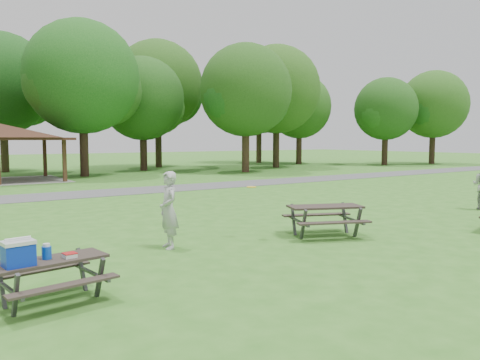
% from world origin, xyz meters
% --- Properties ---
extents(ground, '(160.00, 160.00, 0.00)m').
position_xyz_m(ground, '(0.00, 0.00, 0.00)').
color(ground, '#327020').
rests_on(ground, ground).
extents(asphalt_path, '(120.00, 3.20, 0.02)m').
position_xyz_m(asphalt_path, '(0.00, 14.00, 0.01)').
color(asphalt_path, '#4C4C4F').
rests_on(asphalt_path, ground).
extents(tree_row_e, '(8.40, 8.00, 11.02)m').
position_xyz_m(tree_row_e, '(2.10, 25.03, 6.78)').
color(tree_row_e, black).
rests_on(tree_row_e, ground).
extents(tree_row_f, '(7.35, 7.00, 9.55)m').
position_xyz_m(tree_row_f, '(8.09, 28.53, 5.84)').
color(tree_row_f, black).
rests_on(tree_row_f, ground).
extents(tree_row_g, '(7.77, 7.40, 10.25)m').
position_xyz_m(tree_row_g, '(14.09, 22.03, 6.33)').
color(tree_row_g, '#322116').
rests_on(tree_row_g, ground).
extents(tree_row_h, '(8.61, 8.20, 11.37)m').
position_xyz_m(tree_row_h, '(20.10, 25.53, 7.03)').
color(tree_row_h, black).
rests_on(tree_row_h, ground).
extents(tree_row_i, '(7.14, 6.80, 9.52)m').
position_xyz_m(tree_row_i, '(26.08, 29.03, 5.91)').
color(tree_row_i, '#311E15').
rests_on(tree_row_i, ground).
extents(tree_row_j, '(6.72, 6.40, 8.96)m').
position_xyz_m(tree_row_j, '(32.08, 22.53, 5.56)').
color(tree_row_j, black).
rests_on(tree_row_j, ground).
extents(tree_deep_b, '(8.40, 8.00, 11.13)m').
position_xyz_m(tree_deep_b, '(-1.90, 33.03, 6.89)').
color(tree_deep_b, '#322416').
rests_on(tree_deep_b, ground).
extents(tree_deep_c, '(8.82, 8.40, 11.90)m').
position_xyz_m(tree_deep_c, '(11.10, 32.03, 7.44)').
color(tree_deep_c, black).
rests_on(tree_deep_c, ground).
extents(tree_deep_d, '(8.40, 8.00, 11.27)m').
position_xyz_m(tree_deep_d, '(24.10, 33.53, 7.03)').
color(tree_deep_d, '#332316').
rests_on(tree_deep_d, ground).
extents(tree_flank_right, '(7.56, 7.20, 9.97)m').
position_xyz_m(tree_flank_right, '(38.09, 21.03, 6.15)').
color(tree_flank_right, black).
rests_on(tree_flank_right, ground).
extents(picnic_table_near, '(1.88, 1.59, 1.19)m').
position_xyz_m(picnic_table_near, '(-6.29, -0.97, 0.68)').
color(picnic_table_near, '#2A221E').
rests_on(picnic_table_near, ground).
extents(picnic_table_middle, '(2.46, 2.25, 0.87)m').
position_xyz_m(picnic_table_middle, '(1.32, 0.35, 0.64)').
color(picnic_table_middle, '#2B231F').
rests_on(picnic_table_middle, ground).
extents(frisbee_in_flight, '(0.30, 0.30, 0.02)m').
position_xyz_m(frisbee_in_flight, '(-0.52, 1.26, 1.39)').
color(frisbee_in_flight, yellow).
rests_on(frisbee_in_flight, ground).
extents(frisbee_thrower, '(0.54, 0.74, 1.89)m').
position_xyz_m(frisbee_thrower, '(-2.87, 1.46, 0.94)').
color(frisbee_thrower, '#A9A9AB').
rests_on(frisbee_thrower, ground).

